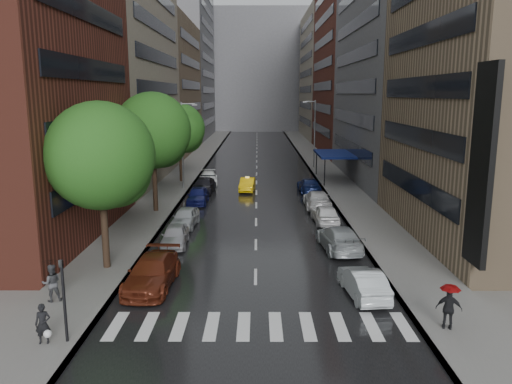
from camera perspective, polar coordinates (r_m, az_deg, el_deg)
ground at (r=24.37m, az=-0.09°, el=-13.01°), size 220.00×220.00×0.00m
road at (r=72.92m, az=0.08°, el=3.32°), size 14.00×140.00×0.01m
sidewalk_left at (r=73.48m, az=-6.97°, el=3.35°), size 4.00×140.00×0.15m
sidewalk_right at (r=73.45m, az=7.13°, el=3.34°), size 4.00×140.00×0.15m
crosswalk at (r=22.56m, az=0.42°, el=-15.06°), size 13.15×2.80×0.01m
buildings_left at (r=82.63m, az=-10.75°, el=15.16°), size 8.00×108.00×38.00m
buildings_right at (r=80.49m, az=11.19°, el=14.58°), size 8.05×109.10×36.00m
building_far at (r=140.36m, az=0.12°, el=13.64°), size 40.00×14.00×32.00m
tree_near at (r=28.95m, az=-17.37°, el=3.95°), size 6.04×6.04×9.63m
tree_mid at (r=42.60m, az=-11.71°, el=6.88°), size 6.38×6.38×10.17m
tree_far at (r=57.06m, az=-8.68°, el=7.17°), size 5.61×5.61×8.94m
taxi at (r=51.95m, az=-1.00°, el=0.87°), size 1.74×4.25×1.37m
parked_cars_left at (r=41.51m, az=-7.46°, el=-1.77°), size 2.50×35.68×1.60m
parked_cars_right at (r=39.59m, az=7.86°, el=-2.39°), size 2.69×31.62×1.59m
ped_bag_walker at (r=22.24m, az=-23.14°, el=-13.77°), size 0.69×0.50×1.65m
ped_black_umbrella at (r=26.10m, az=-22.37°, el=-8.96°), size 1.10×0.99×2.09m
ped_red_umbrella at (r=23.03m, az=21.23°, el=-11.71°), size 1.15×0.82×2.01m
traffic_light at (r=21.58m, az=-21.13°, el=-10.68°), size 0.18×0.15×3.45m
street_lamp_left at (r=53.06m, az=-8.36°, el=5.55°), size 1.74×0.22×9.00m
street_lamp_right at (r=67.86m, az=6.65°, el=6.80°), size 1.74×0.22×9.00m
awning at (r=58.32m, az=8.94°, el=4.30°), size 4.00×8.00×3.12m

